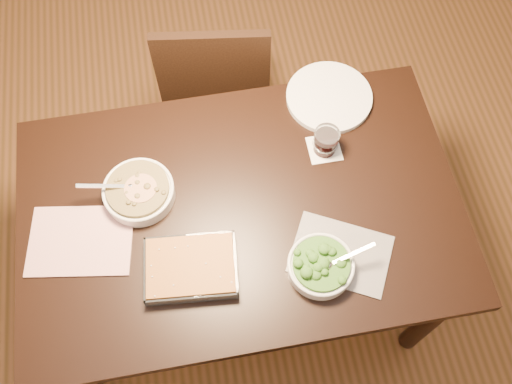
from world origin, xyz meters
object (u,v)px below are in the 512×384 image
Objects in this scene: stew_bowl at (139,191)px; baking_dish at (191,268)px; table at (241,220)px; broccoli_bowl at (321,266)px; chair_far at (216,81)px; wine_tumbler at (326,141)px; dinner_plate at (329,97)px.

stew_bowl is 0.87× the size of baking_dish.
broccoli_bowl is (0.20, -0.24, 0.12)m from table.
table is 1.56× the size of chair_far.
baking_dish is 0.60m from wine_tumbler.
chair_far is (0.19, 0.88, -0.27)m from baking_dish.
chair_far reaches higher than baking_dish.
table is 0.35m from stew_bowl.
broccoli_bowl is 0.39m from baking_dish.
stew_bowl is 0.73m from dinner_plate.
dinner_plate is at bearing 72.39° from wine_tumbler.
stew_bowl is at bearing 162.44° from table.
wine_tumbler is at bearing 27.76° from table.
broccoli_bowl reaches higher than dinner_plate.
dinner_plate is at bearing 144.93° from chair_far.
baking_dish is 0.94m from chair_far.
stew_bowl is at bearing -173.87° from wine_tumbler.
baking_dish is at bearing 170.57° from broccoli_bowl.
stew_bowl is 0.84× the size of dinner_plate.
stew_bowl is 0.61m from broccoli_bowl.
chair_far is (0.32, 0.60, -0.28)m from stew_bowl.
baking_dish is at bearing -144.94° from wine_tumbler.
baking_dish reaches higher than table.
broccoli_bowl is 0.42m from wine_tumbler.
table is 4.69× the size of dinner_plate.
wine_tumbler reaches higher than dinner_plate.
stew_bowl is 0.28× the size of chair_far.
stew_bowl is at bearing 120.30° from baking_dish.
chair_far reaches higher than wine_tumbler.
wine_tumbler is 0.10× the size of chair_far.
broccoli_bowl is 2.44× the size of wine_tumbler.
dinner_plate is 0.56m from chair_far.
baking_dish is (0.13, -0.28, -0.01)m from stew_bowl.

